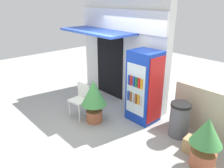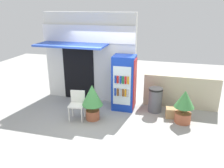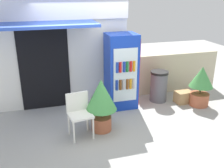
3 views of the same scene
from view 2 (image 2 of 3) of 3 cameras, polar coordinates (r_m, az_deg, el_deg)
ground at (r=7.13m, az=-4.20°, el=-8.48°), size 16.00×16.00×0.00m
storefront_building at (r=8.09m, az=-5.91°, el=6.98°), size 3.29×1.25×3.10m
drink_cooler at (r=7.40m, az=3.06°, el=0.26°), size 0.73×0.68×1.81m
plastic_chair at (r=6.95m, az=-8.77°, el=-4.63°), size 0.50×0.48×0.88m
potted_plant_near_shop at (r=6.78m, az=-5.00°, el=-3.65°), size 0.63×0.63×1.11m
potted_plant_curbside at (r=6.93m, az=17.72°, el=-4.92°), size 0.58×0.58×1.01m
trash_bin at (r=7.49m, az=10.82°, el=-3.93°), size 0.45×0.45×0.81m
stone_boundary_wall at (r=7.95m, az=16.86°, el=-1.95°), size 2.45×0.20×1.09m
cardboard_box at (r=7.32m, az=15.02°, el=-7.01°), size 0.44×0.34×0.31m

